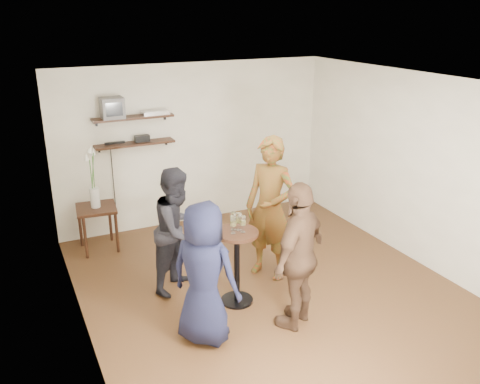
% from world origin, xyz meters
% --- Properties ---
extents(room, '(4.58, 5.08, 2.68)m').
position_xyz_m(room, '(0.00, 0.00, 1.30)').
color(room, '#412115').
rests_on(room, ground).
extents(shelf_upper, '(1.20, 0.25, 0.04)m').
position_xyz_m(shelf_upper, '(-1.00, 2.38, 1.85)').
color(shelf_upper, black).
rests_on(shelf_upper, room).
extents(shelf_lower, '(1.20, 0.25, 0.04)m').
position_xyz_m(shelf_lower, '(-1.00, 2.38, 1.45)').
color(shelf_lower, black).
rests_on(shelf_lower, room).
extents(crt_monitor, '(0.32, 0.30, 0.30)m').
position_xyz_m(crt_monitor, '(-1.30, 2.38, 2.02)').
color(crt_monitor, '#59595B').
rests_on(crt_monitor, shelf_upper).
extents(dvd_deck, '(0.40, 0.24, 0.06)m').
position_xyz_m(dvd_deck, '(-0.66, 2.38, 1.90)').
color(dvd_deck, silver).
rests_on(dvd_deck, shelf_upper).
extents(radio, '(0.22, 0.10, 0.10)m').
position_xyz_m(radio, '(-0.88, 2.38, 1.52)').
color(radio, black).
rests_on(radio, shelf_lower).
extents(power_strip, '(0.30, 0.05, 0.03)m').
position_xyz_m(power_strip, '(-1.29, 2.42, 1.48)').
color(power_strip, black).
rests_on(power_strip, shelf_lower).
extents(side_table, '(0.62, 0.62, 0.67)m').
position_xyz_m(side_table, '(-1.72, 2.03, 0.56)').
color(side_table, black).
rests_on(side_table, room).
extents(vase_lilies, '(0.19, 0.19, 0.94)m').
position_xyz_m(vase_lilies, '(-1.72, 2.03, 0.97)').
color(vase_lilies, silver).
rests_on(vase_lilies, side_table).
extents(drinks_table, '(0.51, 0.51, 0.93)m').
position_xyz_m(drinks_table, '(-0.50, -0.16, 0.60)').
color(drinks_table, black).
rests_on(drinks_table, room).
extents(wine_glass_fl, '(0.07, 0.07, 0.21)m').
position_xyz_m(wine_glass_fl, '(-0.56, -0.19, 1.07)').
color(wine_glass_fl, silver).
rests_on(wine_glass_fl, drinks_table).
extents(wine_glass_fr, '(0.07, 0.07, 0.20)m').
position_xyz_m(wine_glass_fr, '(-0.44, -0.21, 1.07)').
color(wine_glass_fr, silver).
rests_on(wine_glass_fr, drinks_table).
extents(wine_glass_bl, '(0.07, 0.07, 0.22)m').
position_xyz_m(wine_glass_bl, '(-0.51, -0.10, 1.08)').
color(wine_glass_bl, silver).
rests_on(wine_glass_bl, drinks_table).
extents(wine_glass_br, '(0.07, 0.07, 0.21)m').
position_xyz_m(wine_glass_br, '(-0.46, -0.14, 1.08)').
color(wine_glass_br, silver).
rests_on(wine_glass_br, drinks_table).
extents(person_plaid, '(0.75, 0.82, 1.89)m').
position_xyz_m(person_plaid, '(0.19, 0.28, 0.94)').
color(person_plaid, red).
rests_on(person_plaid, room).
extents(person_dark, '(0.98, 0.95, 1.59)m').
position_xyz_m(person_dark, '(-1.00, 0.48, 0.80)').
color(person_dark, black).
rests_on(person_dark, room).
extents(person_navy, '(0.88, 0.91, 1.57)m').
position_xyz_m(person_navy, '(-1.12, -0.68, 0.79)').
color(person_navy, black).
rests_on(person_navy, room).
extents(person_brown, '(1.06, 0.86, 1.69)m').
position_xyz_m(person_brown, '(-0.08, -0.86, 0.84)').
color(person_brown, '#452D1D').
rests_on(person_brown, room).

